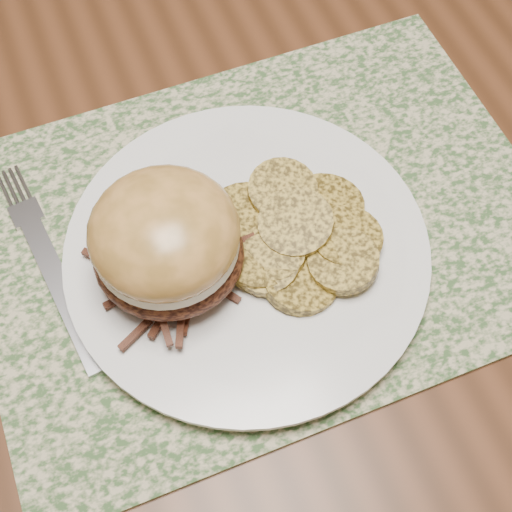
{
  "coord_description": "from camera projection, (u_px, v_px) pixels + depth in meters",
  "views": [
    {
      "loc": [
        0.02,
        -0.43,
        1.23
      ],
      "look_at": [
        0.11,
        -0.2,
        0.79
      ],
      "focal_mm": 50.0,
      "sensor_mm": 36.0,
      "label": 1
    }
  ],
  "objects": [
    {
      "name": "dinner_plate",
      "position": [
        247.0,
        253.0,
        0.54
      ],
      "size": [
        0.26,
        0.26,
        0.02
      ],
      "primitive_type": "cylinder",
      "color": "white",
      "rests_on": "placemat"
    },
    {
      "name": "fork",
      "position": [
        49.0,
        262.0,
        0.54
      ],
      "size": [
        0.04,
        0.2,
        0.0
      ],
      "rotation": [
        0.0,
        0.0,
        0.12
      ],
      "color": "#B3B2B9",
      "rests_on": "placemat"
    },
    {
      "name": "pork_sandwich",
      "position": [
        166.0,
        242.0,
        0.49
      ],
      "size": [
        0.14,
        0.14,
        0.08
      ],
      "rotation": [
        0.0,
        0.0,
        -0.42
      ],
      "color": "black",
      "rests_on": "dinner_plate"
    },
    {
      "name": "ground",
      "position": [
        157.0,
        397.0,
        1.27
      ],
      "size": [
        3.5,
        3.5,
        0.0
      ],
      "primitive_type": "plane",
      "color": "brown",
      "rests_on": "ground"
    },
    {
      "name": "placemat",
      "position": [
        264.0,
        228.0,
        0.56
      ],
      "size": [
        0.45,
        0.33,
        0.0
      ],
      "primitive_type": "cube",
      "color": "#37572C",
      "rests_on": "dining_table"
    },
    {
      "name": "dining_table",
      "position": [
        73.0,
        181.0,
        0.68
      ],
      "size": [
        1.5,
        0.9,
        0.75
      ],
      "color": "#572F19",
      "rests_on": "ground"
    },
    {
      "name": "roasted_potatoes",
      "position": [
        294.0,
        237.0,
        0.53
      ],
      "size": [
        0.14,
        0.15,
        0.03
      ],
      "color": "#B29134",
      "rests_on": "dinner_plate"
    }
  ]
}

